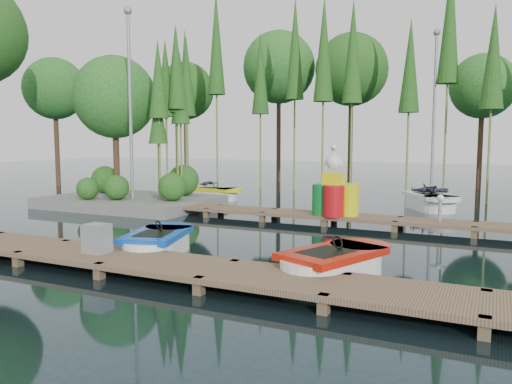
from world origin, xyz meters
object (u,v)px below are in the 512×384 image
at_px(boat_red, 334,265).
at_px(utility_cabinet, 97,238).
at_px(drum_cluster, 334,195).
at_px(boat_yellow_far, 214,194).
at_px(island, 128,123).
at_px(yellow_barrel, 348,200).
at_px(boat_blue, 158,244).

height_order(boat_red, utility_cabinet, utility_cabinet).
bearing_deg(drum_cluster, utility_cabinet, -112.34).
bearing_deg(boat_red, boat_yellow_far, 152.72).
height_order(island, yellow_barrel, island).
bearing_deg(boat_red, yellow_barrel, 124.98).
relative_size(island, utility_cabinet, 11.65).
xyz_separation_m(boat_red, yellow_barrel, (-1.30, 5.71, 0.53)).
bearing_deg(drum_cluster, island, 173.63).
relative_size(boat_yellow_far, utility_cabinet, 4.22).
height_order(boat_yellow_far, yellow_barrel, yellow_barrel).
xyz_separation_m(island, drum_cluster, (8.48, -0.95, -2.26)).
xyz_separation_m(island, boat_blue, (6.07, -6.33, -2.94)).
bearing_deg(utility_cabinet, yellow_barrel, 65.35).
bearing_deg(yellow_barrel, drum_cluster, -158.58).
bearing_deg(boat_yellow_far, yellow_barrel, -8.61).
relative_size(utility_cabinet, yellow_barrel, 0.61).
xyz_separation_m(boat_red, boat_yellow_far, (-8.15, 9.51, 0.01)).
bearing_deg(island, utility_cabinet, -53.96).
bearing_deg(boat_blue, boat_red, -18.45).
distance_m(boat_yellow_far, utility_cabinet, 11.40).
relative_size(boat_blue, boat_red, 0.95).
relative_size(boat_red, utility_cabinet, 4.83).
bearing_deg(island, drum_cluster, -6.37).
relative_size(utility_cabinet, drum_cluster, 0.27).
relative_size(island, boat_yellow_far, 2.76).
height_order(boat_blue, yellow_barrel, yellow_barrel).
bearing_deg(boat_blue, yellow_barrel, 47.02).
xyz_separation_m(boat_yellow_far, utility_cabinet, (3.64, -10.80, 0.33)).
bearing_deg(boat_yellow_far, island, -103.60).
bearing_deg(yellow_barrel, boat_yellow_far, 150.98).
distance_m(boat_yellow_far, drum_cluster, 7.60).
distance_m(boat_blue, yellow_barrel, 6.24).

